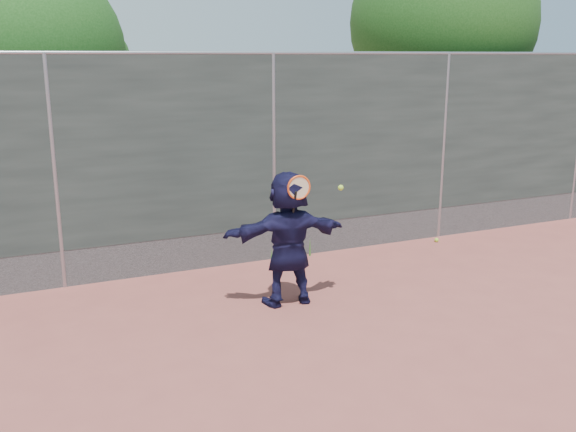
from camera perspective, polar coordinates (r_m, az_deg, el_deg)
name	(u,v)px	position (r m, az deg, el deg)	size (l,w,h in m)	color
ground	(406,355)	(6.81, 10.46, -12.04)	(80.00, 80.00, 0.00)	#9E4C42
player	(288,238)	(7.74, 0.00, -1.98)	(1.54, 0.49, 1.66)	#151336
ball_ground	(437,240)	(10.77, 13.07, -2.09)	(0.07, 0.07, 0.07)	#B0E432
fence	(274,154)	(9.31, -1.29, 5.52)	(20.00, 0.06, 3.03)	#38423D
swing_action	(303,189)	(7.45, 1.34, 2.41)	(0.72, 0.14, 0.51)	#EF4B16
tree_right	(448,28)	(13.54, 14.05, 15.91)	(3.78, 3.60, 5.39)	#382314
tree_left	(42,57)	(11.57, -21.05, 13.04)	(3.15, 3.00, 4.53)	#382314
weed_clump	(295,250)	(9.64, 0.64, -3.01)	(0.68, 0.07, 0.30)	#387226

